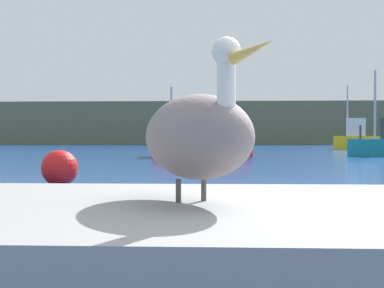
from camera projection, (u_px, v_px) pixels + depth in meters
hillside_backdrop at (221, 124)px, 72.75m from camera, size 140.00×13.63×5.98m
pier_dock at (195, 260)px, 2.62m from camera, size 3.77×2.11×0.62m
pelican at (196, 135)px, 2.60m from camera, size 0.85×1.18×0.83m
fishing_boat_yellow at (365, 139)px, 39.40m from camera, size 5.70×3.17×5.26m
fishing_boat_red at (197, 142)px, 24.49m from camera, size 5.15×2.16×3.53m
mooring_buoy at (60, 168)px, 9.62m from camera, size 0.73×0.73×0.73m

